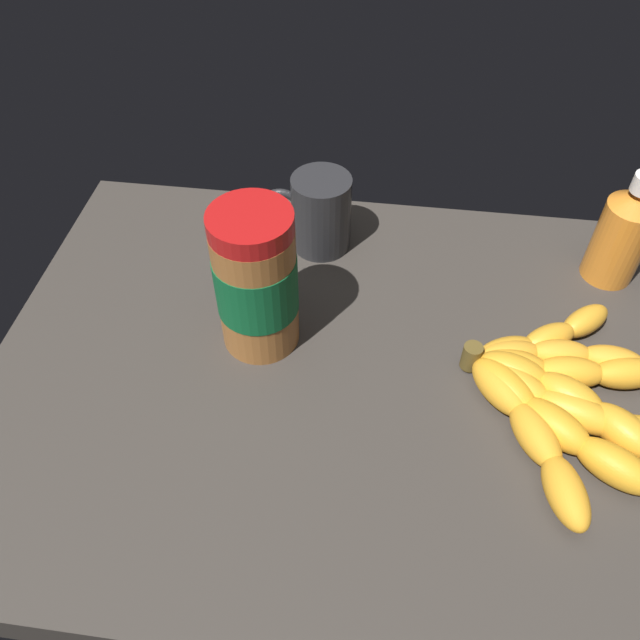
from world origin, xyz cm
name	(u,v)px	position (x,y,z in cm)	size (l,w,h in cm)	color
ground_plane	(351,383)	(0.00, 0.00, -2.37)	(76.78, 57.40, 4.74)	#38332D
banana_bunch	(559,394)	(-20.65, 1.69, 1.69)	(21.63, 28.48, 3.64)	orange
peanut_butter_jar	(256,282)	(10.33, -3.35, 8.32)	(8.46, 8.46, 16.82)	#9E602D
honey_bottle	(623,233)	(-28.91, -18.54, 6.32)	(6.00, 6.00, 14.08)	orange
coffee_mug	(319,213)	(6.07, -19.46, 4.88)	(11.08, 7.23, 9.71)	#262628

